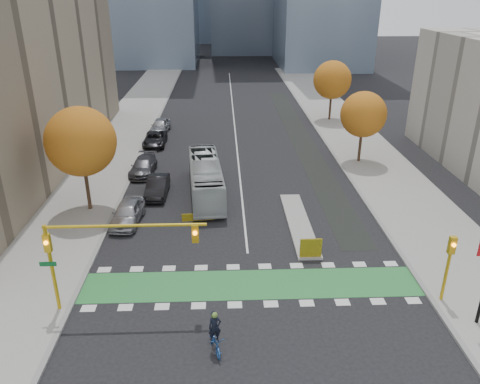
{
  "coord_description": "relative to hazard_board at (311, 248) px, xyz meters",
  "views": [
    {
      "loc": [
        -1.52,
        -21.49,
        16.11
      ],
      "look_at": [
        -0.38,
        8.25,
        3.0
      ],
      "focal_mm": 35.0,
      "sensor_mm": 36.0,
      "label": 1
    }
  ],
  "objects": [
    {
      "name": "tree_east_near",
      "position": [
        8.0,
        17.8,
        4.06
      ],
      "size": [
        4.4,
        4.4,
        7.08
      ],
      "color": "#332114",
      "rests_on": "ground"
    },
    {
      "name": "parked_car_c",
      "position": [
        -13.0,
        15.56,
        -0.07
      ],
      "size": [
        2.28,
        5.12,
        1.46
      ],
      "primitive_type": "imported",
      "rotation": [
        0.0,
        0.0,
        -0.05
      ],
      "color": "#49484D",
      "rests_on": "ground"
    },
    {
      "name": "curb_east",
      "position": [
        6.0,
        15.8,
        -0.73
      ],
      "size": [
        0.3,
        120.0,
        0.16
      ],
      "primitive_type": "cube",
      "color": "gray",
      "rests_on": "ground"
    },
    {
      "name": "traffic_signal_east",
      "position": [
        6.5,
        -4.71,
        1.93
      ],
      "size": [
        0.35,
        0.43,
        4.1
      ],
      "color": "#BF9914",
      "rests_on": "ground"
    },
    {
      "name": "sidewalk_west",
      "position": [
        -17.5,
        15.8,
        -0.73
      ],
      "size": [
        7.0,
        120.0,
        0.15
      ],
      "primitive_type": "cube",
      "color": "gray",
      "rests_on": "ground"
    },
    {
      "name": "ground",
      "position": [
        -4.0,
        -4.2,
        -0.8
      ],
      "size": [
        300.0,
        300.0,
        0.0
      ],
      "primitive_type": "plane",
      "color": "black",
      "rests_on": "ground"
    },
    {
      "name": "cyclist",
      "position": [
        -6.04,
        -8.03,
        -0.06
      ],
      "size": [
        1.13,
        2.02,
        2.21
      ],
      "rotation": [
        0.0,
        0.0,
        0.26
      ],
      "color": "#22519F",
      "rests_on": "ground"
    },
    {
      "name": "sidewalk_east",
      "position": [
        9.5,
        15.8,
        -0.73
      ],
      "size": [
        7.0,
        120.0,
        0.15
      ],
      "primitive_type": "cube",
      "color": "gray",
      "rests_on": "ground"
    },
    {
      "name": "curb_west",
      "position": [
        -14.0,
        15.8,
        -0.73
      ],
      "size": [
        0.3,
        120.0,
        0.16
      ],
      "primitive_type": "cube",
      "color": "gray",
      "rests_on": "ground"
    },
    {
      "name": "parked_car_b",
      "position": [
        -11.06,
        10.56,
        -0.04
      ],
      "size": [
        1.69,
        4.66,
        1.53
      ],
      "primitive_type": "imported",
      "rotation": [
        0.0,
        0.0,
        -0.02
      ],
      "color": "black",
      "rests_on": "ground"
    },
    {
      "name": "median_island",
      "position": [
        0.0,
        4.8,
        -0.72
      ],
      "size": [
        1.6,
        10.0,
        0.16
      ],
      "primitive_type": "cube",
      "color": "gray",
      "rests_on": "ground"
    },
    {
      "name": "parked_car_a",
      "position": [
        -12.65,
        5.56,
        0.0
      ],
      "size": [
        2.23,
        4.85,
        1.61
      ],
      "primitive_type": "imported",
      "rotation": [
        0.0,
        0.0,
        -0.07
      ],
      "color": "#AAAAB0",
      "rests_on": "ground"
    },
    {
      "name": "bus",
      "position": [
        -7.0,
        10.49,
        0.69
      ],
      "size": [
        3.42,
        10.85,
        2.97
      ],
      "primitive_type": "imported",
      "rotation": [
        0.0,
        0.0,
        0.09
      ],
      "color": "#B4BABC",
      "rests_on": "ground"
    },
    {
      "name": "bike_lane_paint",
      "position": [
        3.5,
        25.8,
        -0.8
      ],
      "size": [
        2.5,
        50.0,
        0.01
      ],
      "primitive_type": "cube",
      "color": "black",
      "rests_on": "ground"
    },
    {
      "name": "hazard_board",
      "position": [
        0.0,
        0.0,
        0.0
      ],
      "size": [
        1.4,
        0.12,
        1.3
      ],
      "primitive_type": "cube",
      "color": "yellow",
      "rests_on": "median_island"
    },
    {
      "name": "traffic_signal_west",
      "position": [
        -11.93,
        -4.71,
        3.23
      ],
      "size": [
        8.53,
        0.56,
        5.2
      ],
      "color": "#BF9914",
      "rests_on": "ground"
    },
    {
      "name": "tree_west",
      "position": [
        -16.0,
        7.8,
        4.82
      ],
      "size": [
        5.2,
        5.2,
        8.22
      ],
      "color": "#332114",
      "rests_on": "ground"
    },
    {
      "name": "bike_crossing",
      "position": [
        -4.0,
        -2.7,
        -0.79
      ],
      "size": [
        20.0,
        3.0,
        0.01
      ],
      "primitive_type": "cube",
      "color": "#287B37",
      "rests_on": "ground"
    },
    {
      "name": "parked_car_d",
      "position": [
        -13.0,
        24.1,
        -0.1
      ],
      "size": [
        2.33,
        5.02,
        1.39
      ],
      "primitive_type": "imported",
      "rotation": [
        0.0,
        0.0,
        -0.0
      ],
      "color": "black",
      "rests_on": "ground"
    },
    {
      "name": "centre_line",
      "position": [
        -4.0,
        35.8,
        -0.8
      ],
      "size": [
        0.15,
        70.0,
        0.01
      ],
      "primitive_type": "cube",
      "color": "silver",
      "rests_on": "ground"
    },
    {
      "name": "parked_car_e",
      "position": [
        -13.0,
        29.1,
        0.01
      ],
      "size": [
        2.47,
        4.95,
        1.62
      ],
      "primitive_type": "imported",
      "rotation": [
        0.0,
        0.0,
        -0.12
      ],
      "color": "#9E9FA4",
      "rests_on": "ground"
    },
    {
      "name": "tree_east_far",
      "position": [
        8.5,
        33.8,
        4.44
      ],
      "size": [
        4.8,
        4.8,
        7.65
      ],
      "color": "#332114",
      "rests_on": "ground"
    }
  ]
}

